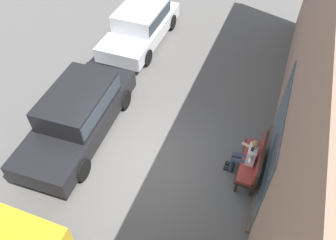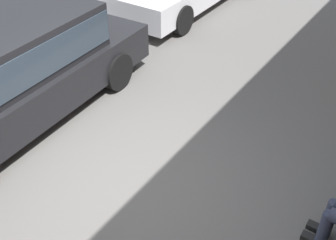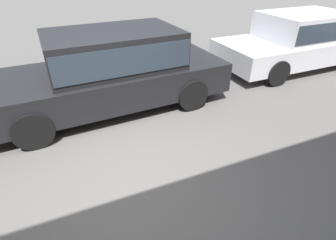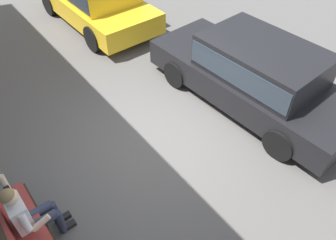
% 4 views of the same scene
% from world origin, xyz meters
% --- Properties ---
extents(ground_plane, '(60.00, 60.00, 0.00)m').
position_xyz_m(ground_plane, '(0.00, 0.00, 0.00)').
color(ground_plane, '#565451').
extents(bench, '(1.56, 0.55, 1.01)m').
position_xyz_m(bench, '(-0.58, 2.90, 0.58)').
color(bench, '#332319').
rests_on(bench, ground_plane).
extents(person_on_phone, '(0.73, 0.74, 1.34)m').
position_xyz_m(person_on_phone, '(-0.56, 2.67, 0.71)').
color(person_on_phone, '#2D3347').
rests_on(person_on_phone, ground_plane).
extents(parked_car_mid, '(4.69, 2.03, 1.49)m').
position_xyz_m(parked_car_mid, '(-0.32, -2.23, 0.81)').
color(parked_car_mid, black).
rests_on(parked_car_mid, ground_plane).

